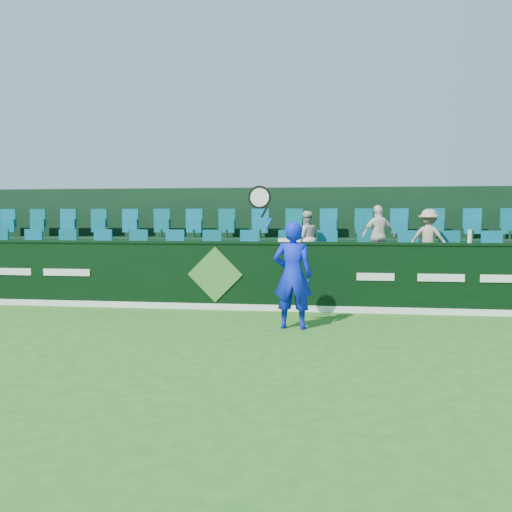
# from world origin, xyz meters

# --- Properties ---
(ground) EXTENTS (60.00, 60.00, 0.00)m
(ground) POSITION_xyz_m (0.00, 0.00, 0.00)
(ground) COLOR #246A19
(ground) RESTS_ON ground
(sponsor_hoarding) EXTENTS (16.00, 0.25, 1.35)m
(sponsor_hoarding) POSITION_xyz_m (0.00, 4.00, 0.67)
(sponsor_hoarding) COLOR black
(sponsor_hoarding) RESTS_ON ground
(stand_tier_front) EXTENTS (16.00, 2.00, 0.80)m
(stand_tier_front) POSITION_xyz_m (0.00, 5.10, 0.40)
(stand_tier_front) COLOR black
(stand_tier_front) RESTS_ON ground
(stand_tier_back) EXTENTS (16.00, 1.80, 1.30)m
(stand_tier_back) POSITION_xyz_m (0.00, 7.00, 0.65)
(stand_tier_back) COLOR black
(stand_tier_back) RESTS_ON ground
(stand_rear) EXTENTS (16.00, 4.10, 2.60)m
(stand_rear) POSITION_xyz_m (0.00, 7.44, 1.22)
(stand_rear) COLOR black
(stand_rear) RESTS_ON ground
(seat_row_front) EXTENTS (13.50, 0.50, 0.60)m
(seat_row_front) POSITION_xyz_m (0.00, 5.50, 1.10)
(seat_row_front) COLOR #0A647E
(seat_row_front) RESTS_ON stand_tier_front
(seat_row_back) EXTENTS (13.50, 0.50, 0.60)m
(seat_row_back) POSITION_xyz_m (0.00, 7.30, 1.60)
(seat_row_back) COLOR #0A647E
(seat_row_back) RESTS_ON stand_tier_back
(tennis_player) EXTENTS (1.12, 0.46, 2.41)m
(tennis_player) POSITION_xyz_m (1.65, 2.22, 0.90)
(tennis_player) COLOR #0C1ED2
(tennis_player) RESTS_ON ground
(spectator_left) EXTENTS (0.69, 0.62, 1.16)m
(spectator_left) POSITION_xyz_m (1.72, 5.12, 1.38)
(spectator_left) COLOR beige
(spectator_left) RESTS_ON stand_tier_front
(spectator_middle) EXTENTS (0.81, 0.58, 1.28)m
(spectator_middle) POSITION_xyz_m (3.24, 5.12, 1.44)
(spectator_middle) COLOR white
(spectator_middle) RESTS_ON stand_tier_front
(spectator_right) EXTENTS (0.87, 0.66, 1.19)m
(spectator_right) POSITION_xyz_m (4.25, 5.12, 1.40)
(spectator_right) COLOR tan
(spectator_right) RESTS_ON stand_tier_front
(towel) EXTENTS (0.43, 0.28, 0.07)m
(towel) POSITION_xyz_m (1.47, 4.00, 1.38)
(towel) COLOR white
(towel) RESTS_ON sponsor_hoarding
(drinks_bottle) EXTENTS (0.08, 0.08, 0.25)m
(drinks_bottle) POSITION_xyz_m (4.82, 4.00, 1.47)
(drinks_bottle) COLOR silver
(drinks_bottle) RESTS_ON sponsor_hoarding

